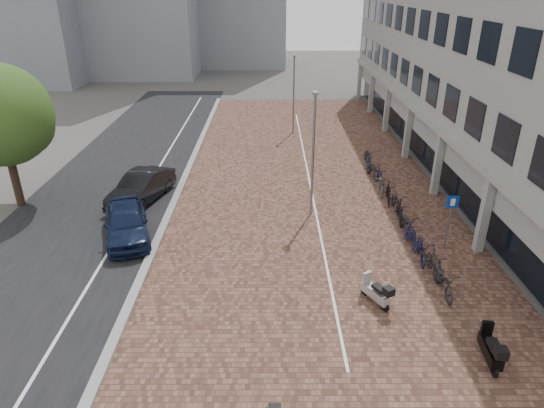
{
  "coord_description": "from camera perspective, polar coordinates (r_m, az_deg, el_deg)",
  "views": [
    {
      "loc": [
        -0.09,
        -13.48,
        10.43
      ],
      "look_at": [
        0.0,
        6.0,
        1.3
      ],
      "focal_mm": 31.23,
      "sensor_mm": 36.0,
      "label": 1
    }
  ],
  "objects": [
    {
      "name": "bike_row",
      "position": [
        24.37,
        14.51,
        0.27
      ],
      "size": [
        1.18,
        15.78,
        1.05
      ],
      "color": "black",
      "rests_on": "ground"
    },
    {
      "name": "ground",
      "position": [
        17.05,
        0.1,
        -12.62
      ],
      "size": [
        140.0,
        140.0,
        0.0
      ],
      "primitive_type": "plane",
      "color": "#474442",
      "rests_on": "ground"
    },
    {
      "name": "scooter_front",
      "position": [
        17.43,
        12.4,
        -10.22
      ],
      "size": [
        1.15,
        1.55,
        1.04
      ],
      "primitive_type": null,
      "rotation": [
        0.0,
        0.0,
        0.51
      ],
      "color": "#B2B3B8",
      "rests_on": "ground"
    },
    {
      "name": "plaza_brick",
      "position": [
        27.61,
        4.1,
        2.87
      ],
      "size": [
        14.5,
        42.0,
        0.04
      ],
      "primitive_type": "cube",
      "color": "brown",
      "rests_on": "ground"
    },
    {
      "name": "scooter_mid",
      "position": [
        16.13,
        24.89,
        -15.45
      ],
      "size": [
        0.67,
        1.65,
        1.11
      ],
      "primitive_type": null,
      "rotation": [
        0.0,
        0.0,
        -0.1
      ],
      "color": "black",
      "rests_on": "ground"
    },
    {
      "name": "lane_line",
      "position": [
        28.38,
        -14.36,
        2.78
      ],
      "size": [
        0.12,
        44.0,
        0.0
      ],
      "primitive_type": "cube",
      "color": "white",
      "rests_on": "street_asphalt"
    },
    {
      "name": "lamp_near",
      "position": [
        22.43,
        4.96,
        5.66
      ],
      "size": [
        0.12,
        0.12,
        6.0
      ],
      "primitive_type": "cylinder",
      "color": "gray",
      "rests_on": "ground"
    },
    {
      "name": "car_dark",
      "position": [
        25.57,
        -15.48,
        1.95
      ],
      "size": [
        2.92,
        4.93,
        1.53
      ],
      "primitive_type": "imported",
      "rotation": [
        0.0,
        0.0,
        -0.3
      ],
      "color": "black",
      "rests_on": "ground"
    },
    {
      "name": "parking_line",
      "position": [
        27.62,
        4.52,
        2.92
      ],
      "size": [
        0.1,
        30.0,
        0.0
      ],
      "primitive_type": "cube",
      "color": "white",
      "rests_on": "plaza_brick"
    },
    {
      "name": "office_building",
      "position": [
        32.3,
        25.09,
        19.42
      ],
      "size": [
        8.4,
        40.0,
        15.0
      ],
      "color": "gray",
      "rests_on": "ground"
    },
    {
      "name": "street_tree",
      "position": [
        26.45,
        -29.6,
        9.05
      ],
      "size": [
        4.93,
        4.93,
        7.17
      ],
      "color": "#382619",
      "rests_on": "ground"
    },
    {
      "name": "street_asphalt",
      "position": [
        28.94,
        -18.2,
        2.69
      ],
      "size": [
        8.0,
        50.0,
        0.03
      ],
      "primitive_type": "cube",
      "color": "black",
      "rests_on": "ground"
    },
    {
      "name": "curb",
      "position": [
        27.96,
        -10.58,
        2.92
      ],
      "size": [
        0.35,
        42.0,
        0.14
      ],
      "primitive_type": "cube",
      "color": "gray",
      "rests_on": "ground"
    },
    {
      "name": "parking_sign",
      "position": [
        21.05,
        20.71,
        -1.13
      ],
      "size": [
        0.53,
        0.11,
        2.52
      ],
      "rotation": [
        0.0,
        0.0,
        0.08
      ],
      "color": "slate",
      "rests_on": "ground"
    },
    {
      "name": "car_navy",
      "position": [
        22.01,
        -17.18,
        -2.12
      ],
      "size": [
        3.13,
        4.89,
        1.55
      ],
      "primitive_type": "imported",
      "rotation": [
        0.0,
        0.0,
        0.31
      ],
      "color": "#0E1834",
      "rests_on": "ground"
    },
    {
      "name": "lamp_far",
      "position": [
        35.89,
        2.61,
        12.9
      ],
      "size": [
        0.12,
        0.12,
        5.71
      ],
      "primitive_type": "cylinder",
      "color": "slate",
      "rests_on": "ground"
    }
  ]
}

